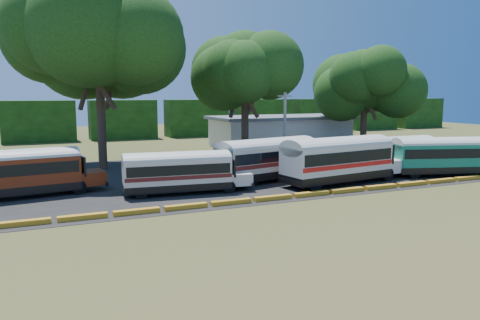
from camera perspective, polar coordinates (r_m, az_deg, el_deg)
name	(u,v)px	position (r m, az deg, el deg)	size (l,w,h in m)	color
ground	(259,206)	(29.62, 2.34, -5.58)	(160.00, 160.00, 0.00)	#314517
asphalt_strip	(209,174)	(40.83, -3.84, -1.77)	(64.00, 24.00, 0.02)	black
curb	(252,200)	(30.46, 1.51, -4.90)	(53.70, 0.45, 0.30)	gold
terminal_building	(281,130)	(63.90, 4.99, 3.62)	(19.00, 9.00, 4.00)	silver
treeline_backdrop	(123,119)	(75.01, -14.09, 4.81)	(130.00, 4.00, 6.00)	black
bus_red	(18,170)	(34.85, -25.40, -1.11)	(10.29, 3.77, 3.30)	black
bus_cream_west	(180,170)	(33.05, -7.35, -1.21)	(9.28, 3.20, 2.99)	black
bus_cream_east	(269,157)	(37.61, 3.58, 0.39)	(10.86, 4.86, 3.47)	black
bus_white_red	(340,157)	(37.03, 12.06, 0.30)	(11.51, 4.25, 3.70)	black
bus_white_blue	(396,151)	(44.92, 18.49, 1.01)	(9.59, 2.48, 3.15)	black
bus_teal	(445,154)	(43.53, 23.67, 0.71)	(10.44, 5.31, 3.34)	black
tree_west	(98,35)	(45.96, -16.95, 14.34)	(12.92, 12.92, 17.03)	#36241B
tree_center	(245,65)	(51.17, 0.62, 11.45)	(9.97, 9.97, 13.69)	#36241B
tree_east	(365,80)	(61.33, 15.02, 9.39)	(10.36, 10.36, 12.50)	#36241B
utility_pole	(285,127)	(46.69, 5.47, 3.98)	(1.60, 0.30, 7.12)	gray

